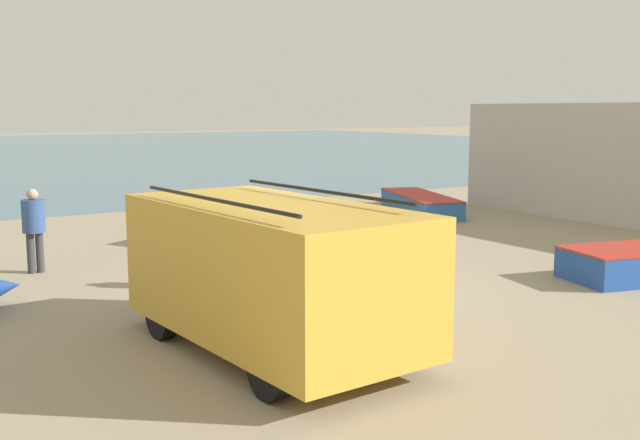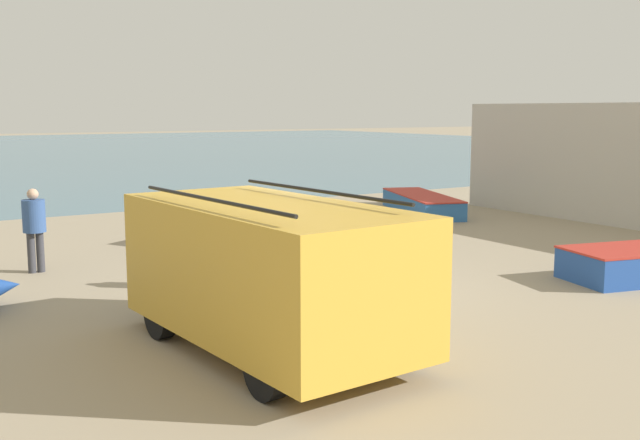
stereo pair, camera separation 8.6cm
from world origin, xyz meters
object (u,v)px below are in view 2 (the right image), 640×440
(fishing_rowboat_2, at_px, (420,203))
(fisherman_0, at_px, (240,234))
(fisherman_1, at_px, (34,223))
(fishing_rowboat_0, at_px, (227,236))
(parked_van, at_px, (268,270))

(fishing_rowboat_2, relative_size, fisherman_0, 3.12)
(fishing_rowboat_2, relative_size, fisherman_1, 3.14)
(fishing_rowboat_0, xyz_separation_m, fishing_rowboat_2, (7.93, 2.35, 0.02))
(parked_van, xyz_separation_m, fisherman_1, (-1.60, 6.90, -0.11))
(fisherman_0, bearing_deg, fishing_rowboat_0, 100.90)
(fishing_rowboat_2, height_order, fisherman_1, fisherman_1)
(parked_van, bearing_deg, fisherman_1, 9.12)
(fishing_rowboat_0, xyz_separation_m, fisherman_1, (-4.48, -0.56, 0.75))
(parked_van, bearing_deg, fisherman_0, -24.21)
(parked_van, xyz_separation_m, fishing_rowboat_2, (10.80, 9.81, -0.83))
(parked_van, bearing_deg, fishing_rowboat_0, -25.03)
(fisherman_0, bearing_deg, fishing_rowboat_2, 66.45)
(parked_van, height_order, fishing_rowboat_0, parked_van)
(fishing_rowboat_0, height_order, fisherman_0, fisherman_0)
(fishing_rowboat_0, bearing_deg, fishing_rowboat_2, 78.01)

